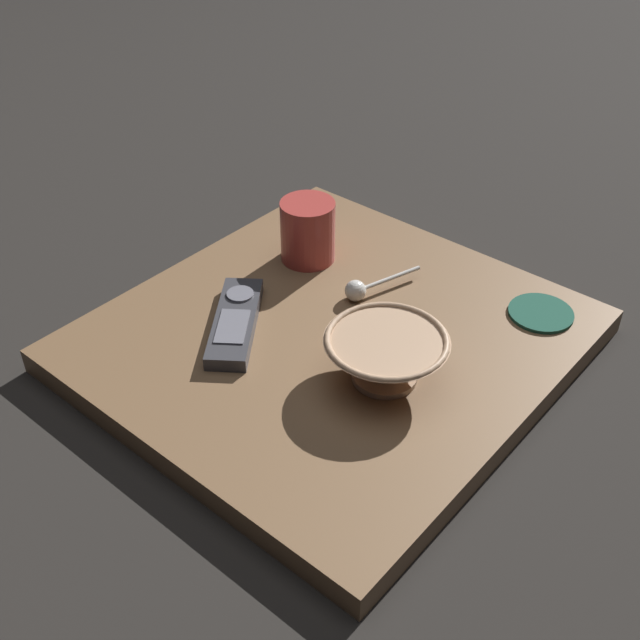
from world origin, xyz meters
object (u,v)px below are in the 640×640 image
at_px(cereal_bowl, 386,355).
at_px(coffee_mug, 308,231).
at_px(tv_remote_near, 235,322).
at_px(drink_coaster, 541,313).
at_px(teaspoon, 360,289).

height_order(cereal_bowl, coffee_mug, coffee_mug).
distance_m(cereal_bowl, tv_remote_near, 0.21).
bearing_deg(drink_coaster, cereal_bowl, -109.29).
relative_size(coffee_mug, teaspoon, 0.77).
bearing_deg(teaspoon, tv_remote_near, -117.43).
bearing_deg(teaspoon, drink_coaster, 31.38).
bearing_deg(drink_coaster, teaspoon, -148.62).
relative_size(cereal_bowl, tv_remote_near, 0.87).
relative_size(teaspoon, drink_coaster, 1.36).
relative_size(tv_remote_near, drink_coaster, 1.98).
xyz_separation_m(cereal_bowl, teaspoon, (-0.13, 0.11, -0.02)).
distance_m(cereal_bowl, coffee_mug, 0.28).
bearing_deg(drink_coaster, tv_remote_near, -135.55).
bearing_deg(cereal_bowl, drink_coaster, 70.71).
bearing_deg(tv_remote_near, teaspoon, 62.57).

